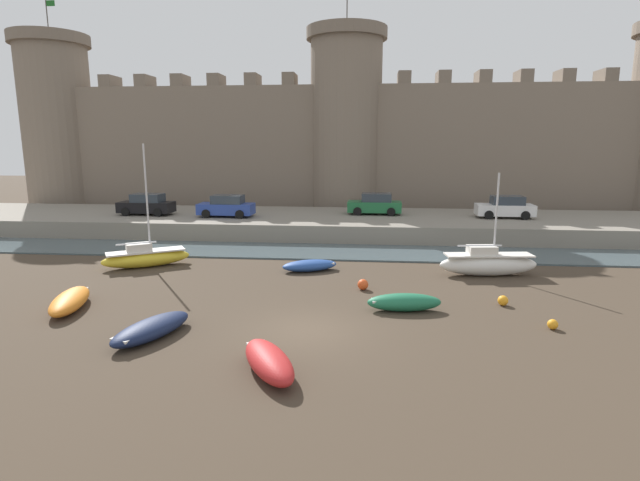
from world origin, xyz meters
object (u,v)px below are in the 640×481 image
Objects in this scene: sailboat_near_channel_left at (488,263)px; rowboat_midflat_right at (269,361)px; rowboat_midflat_centre at (310,265)px; car_quay_centre_east at (227,206)px; mooring_buoy_off_centre at (363,285)px; car_quay_centre_west at (147,205)px; mooring_buoy_near_shore at (503,301)px; rowboat_midflat_left at (404,302)px; sailboat_foreground_centre at (146,257)px; car_quay_west at (375,204)px; car_quay_east at (505,207)px; rowboat_foreground_left at (152,328)px; rowboat_foreground_right at (70,300)px; mooring_buoy_mid_mud at (553,324)px.

sailboat_near_channel_left reaches higher than rowboat_midflat_right.
sailboat_near_channel_left is 1.65× the size of rowboat_midflat_centre.
rowboat_midflat_centre is 12.96m from car_quay_centre_east.
mooring_buoy_off_centre is at bearing 73.21° from rowboat_midflat_right.
rowboat_midflat_centre is 6.31× the size of mooring_buoy_off_centre.
car_quay_centre_west is (-14.08, 22.97, 1.66)m from rowboat_midflat_right.
rowboat_midflat_left is at bearing -165.46° from mooring_buoy_near_shore.
mooring_buoy_off_centre is (2.88, -3.22, -0.06)m from rowboat_midflat_centre.
mooring_buoy_near_shore is 27.69m from car_quay_centre_west.
sailboat_foreground_centre reaches higher than rowboat_midflat_centre.
car_quay_west is 1.00× the size of car_quay_centre_east.
sailboat_foreground_centre is at bearing 179.85° from sailboat_near_channel_left.
mooring_buoy_off_centre is 0.12× the size of car_quay_centre_east.
sailboat_near_channel_left is at bearing 84.61° from mooring_buoy_near_shore.
sailboat_foreground_centre reaches higher than car_quay_centre_west.
rowboat_midflat_left is 7.13× the size of mooring_buoy_near_shore.
car_quay_centre_west is at bearing 121.50° from rowboat_midflat_right.
sailboat_near_channel_left is 1.28× the size of car_quay_centre_east.
sailboat_foreground_centre is 18.08m from car_quay_west.
rowboat_midflat_left reaches higher than mooring_buoy_near_shore.
car_quay_east is 1.00× the size of car_quay_centre_east.
car_quay_east is at bearing 3.99° from car_quay_centre_east.
rowboat_foreground_right is at bearing 150.67° from rowboat_foreground_left.
rowboat_foreground_left is 5.22m from rowboat_midflat_right.
sailboat_near_channel_left reaches higher than rowboat_foreground_right.
sailboat_foreground_centre is 10.84m from rowboat_foreground_left.
rowboat_foreground_left reaches higher than rowboat_midflat_centre.
car_quay_east is 1.00× the size of car_quay_centre_west.
sailboat_near_channel_left reaches higher than mooring_buoy_off_centre.
rowboat_midflat_centre is at bearing 38.05° from rowboat_foreground_right.
rowboat_midflat_right is 0.80× the size of car_quay_centre_west.
sailboat_foreground_centre is 10.63m from car_quay_centre_east.
mooring_buoy_mid_mud is 0.09× the size of car_quay_west.
sailboat_near_channel_left is 15.11m from rowboat_midflat_right.
car_quay_west is at bearing 6.38° from car_quay_centre_west.
rowboat_foreground_right reaches higher than mooring_buoy_near_shore.
mooring_buoy_mid_mud is 0.09× the size of car_quay_east.
car_quay_west is at bearing 93.06° from rowboat_midflat_left.
mooring_buoy_off_centre is at bearing 148.21° from mooring_buoy_mid_mud.
rowboat_midflat_left is 0.59× the size of sailboat_near_channel_left.
mooring_buoy_off_centre is at bearing -48.26° from rowboat_midflat_centre.
rowboat_midflat_left reaches higher than mooring_buoy_mid_mud.
car_quay_east is (12.91, 23.97, 1.66)m from rowboat_midflat_right.
rowboat_midflat_right is at bearing -52.49° from sailboat_foreground_centre.
car_quay_east reaches higher than mooring_buoy_off_centre.
rowboat_midflat_right is at bearing -154.96° from mooring_buoy_mid_mud.
mooring_buoy_near_shore is 0.11× the size of car_quay_east.
mooring_buoy_mid_mud is (7.02, -4.35, -0.06)m from mooring_buoy_off_centre.
car_quay_centre_west is at bearing 137.54° from rowboat_midflat_left.
rowboat_midflat_right reaches higher than mooring_buoy_near_shore.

